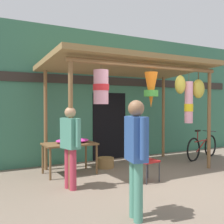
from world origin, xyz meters
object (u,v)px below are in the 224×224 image
(flower_heap_on_table, at_px, (73,141))
(parked_bicycle, at_px, (202,147))
(display_table, at_px, (70,146))
(folding_chair, at_px, (145,158))
(passerby_at_right, at_px, (70,141))
(wicker_basket_by_table, at_px, (106,163))
(vendor_in_orange, at_px, (136,149))

(flower_heap_on_table, height_order, parked_bicycle, parked_bicycle)
(display_table, relative_size, folding_chair, 1.44)
(flower_heap_on_table, bearing_deg, passerby_at_right, -112.85)
(wicker_basket_by_table, relative_size, parked_bicycle, 0.25)
(wicker_basket_by_table, bearing_deg, parked_bicycle, -5.73)
(wicker_basket_by_table, bearing_deg, vendor_in_orange, -109.50)
(parked_bicycle, xyz_separation_m, vendor_in_orange, (-4.24, -2.76, 0.66))
(passerby_at_right, bearing_deg, wicker_basket_by_table, 42.10)
(vendor_in_orange, bearing_deg, wicker_basket_by_table, 70.50)
(display_table, distance_m, folding_chair, 1.84)
(flower_heap_on_table, relative_size, passerby_at_right, 0.50)
(parked_bicycle, relative_size, vendor_in_orange, 1.00)
(display_table, xyz_separation_m, wicker_basket_by_table, (1.04, 0.15, -0.52))
(parked_bicycle, bearing_deg, passerby_at_right, -168.02)
(flower_heap_on_table, distance_m, passerby_at_right, 1.27)
(vendor_in_orange, bearing_deg, folding_chair, 51.16)
(wicker_basket_by_table, height_order, vendor_in_orange, vendor_in_orange)
(parked_bicycle, height_order, vendor_in_orange, vendor_in_orange)
(flower_heap_on_table, bearing_deg, display_table, -165.59)
(folding_chair, height_order, vendor_in_orange, vendor_in_orange)
(flower_heap_on_table, xyz_separation_m, folding_chair, (1.06, -1.44, -0.28))
(folding_chair, bearing_deg, vendor_in_orange, -128.84)
(folding_chair, height_order, wicker_basket_by_table, folding_chair)
(flower_heap_on_table, xyz_separation_m, parked_bicycle, (4.09, -0.19, -0.44))
(flower_heap_on_table, xyz_separation_m, passerby_at_right, (-0.49, -1.16, 0.16))
(folding_chair, xyz_separation_m, parked_bicycle, (3.03, 1.25, -0.16))
(display_table, xyz_separation_m, passerby_at_right, (-0.39, -1.13, 0.29))
(flower_heap_on_table, relative_size, folding_chair, 0.96)
(passerby_at_right, bearing_deg, folding_chair, -10.06)
(wicker_basket_by_table, height_order, passerby_at_right, passerby_at_right)
(flower_heap_on_table, distance_m, wicker_basket_by_table, 1.15)
(display_table, bearing_deg, passerby_at_right, -108.81)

